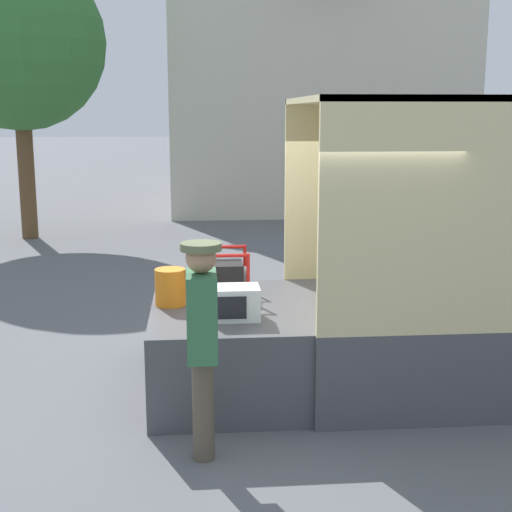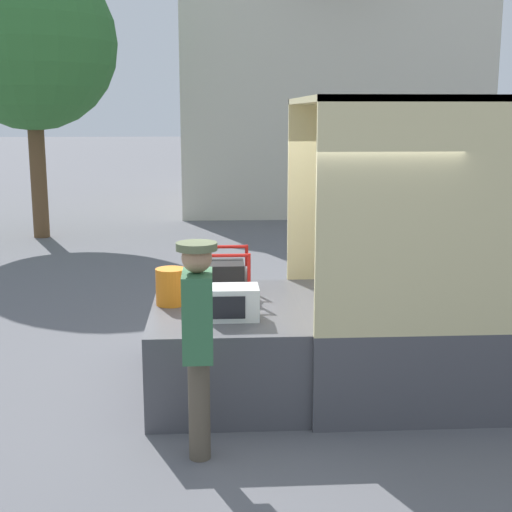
# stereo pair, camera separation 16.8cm
# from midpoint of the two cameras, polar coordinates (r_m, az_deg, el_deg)

# --- Properties ---
(ground_plane) EXTENTS (160.00, 160.00, 0.00)m
(ground_plane) POSITION_cam_midpoint_polar(r_m,az_deg,el_deg) (7.65, 3.97, -10.27)
(ground_plane) COLOR slate
(tailgate_deck) EXTENTS (1.50, 2.18, 0.89)m
(tailgate_deck) POSITION_cam_midpoint_polar(r_m,az_deg,el_deg) (7.43, -1.77, -7.25)
(tailgate_deck) COLOR #4C4C51
(tailgate_deck) RESTS_ON ground
(microwave) EXTENTS (0.48, 0.37, 0.31)m
(microwave) POSITION_cam_midpoint_polar(r_m,az_deg,el_deg) (6.80, -1.13, -3.75)
(microwave) COLOR white
(microwave) RESTS_ON tailgate_deck
(portable_generator) EXTENTS (0.61, 0.53, 0.51)m
(portable_generator) POSITION_cam_midpoint_polar(r_m,az_deg,el_deg) (7.64, -2.03, -1.79)
(portable_generator) COLOR black
(portable_generator) RESTS_ON tailgate_deck
(orange_bucket) EXTENTS (0.31, 0.31, 0.38)m
(orange_bucket) POSITION_cam_midpoint_polar(r_m,az_deg,el_deg) (7.32, -6.16, -2.45)
(orange_bucket) COLOR orange
(orange_bucket) RESTS_ON tailgate_deck
(worker_person) EXTENTS (0.33, 0.44, 1.82)m
(worker_person) POSITION_cam_midpoint_polar(r_m,az_deg,el_deg) (5.75, -3.83, -5.71)
(worker_person) COLOR brown
(worker_person) RESTS_ON ground
(house_backdrop) EXTENTS (8.75, 7.66, 9.25)m
(house_backdrop) POSITION_cam_midpoint_polar(r_m,az_deg,el_deg) (22.78, 5.41, 16.12)
(house_backdrop) COLOR beige
(house_backdrop) RESTS_ON ground
(street_tree) EXTENTS (3.79, 3.79, 6.21)m
(street_tree) POSITION_cam_midpoint_polar(r_m,az_deg,el_deg) (16.98, -17.31, 15.88)
(street_tree) COLOR brown
(street_tree) RESTS_ON ground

